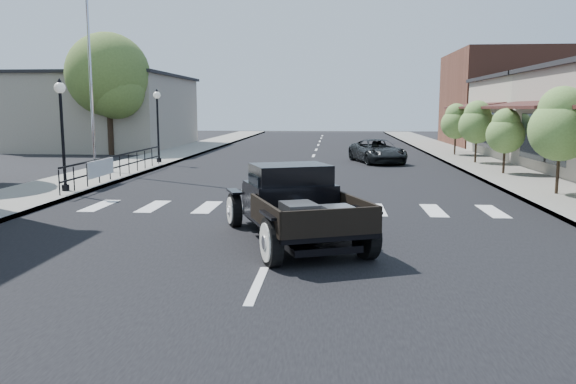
{
  "coord_description": "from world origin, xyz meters",
  "views": [
    {
      "loc": [
        1.2,
        -11.65,
        2.84
      ],
      "look_at": [
        0.2,
        0.63,
        1.0
      ],
      "focal_mm": 35.0,
      "sensor_mm": 36.0,
      "label": 1
    }
  ],
  "objects": [
    {
      "name": "ground",
      "position": [
        0.0,
        0.0,
        0.0
      ],
      "size": [
        120.0,
        120.0,
        0.0
      ],
      "primitive_type": "plane",
      "color": "black",
      "rests_on": "ground"
    },
    {
      "name": "road",
      "position": [
        0.0,
        15.0,
        0.01
      ],
      "size": [
        14.0,
        80.0,
        0.02
      ],
      "primitive_type": "cube",
      "color": "black",
      "rests_on": "ground"
    },
    {
      "name": "road_markings",
      "position": [
        0.0,
        10.0,
        0.0
      ],
      "size": [
        12.0,
        60.0,
        0.06
      ],
      "primitive_type": null,
      "color": "silver",
      "rests_on": "ground"
    },
    {
      "name": "sidewalk_left",
      "position": [
        -8.5,
        15.0,
        0.07
      ],
      "size": [
        3.0,
        80.0,
        0.15
      ],
      "primitive_type": "cube",
      "color": "gray",
      "rests_on": "ground"
    },
    {
      "name": "sidewalk_right",
      "position": [
        8.5,
        15.0,
        0.07
      ],
      "size": [
        3.0,
        80.0,
        0.15
      ],
      "primitive_type": "cube",
      "color": "gray",
      "rests_on": "ground"
    },
    {
      "name": "low_building_left",
      "position": [
        -15.0,
        28.0,
        2.5
      ],
      "size": [
        10.0,
        12.0,
        5.0
      ],
      "primitive_type": "cube",
      "color": "#A69E8C",
      "rests_on": "ground"
    },
    {
      "name": "storefront_far",
      "position": [
        15.0,
        22.0,
        2.25
      ],
      "size": [
        10.0,
        9.0,
        4.5
      ],
      "primitive_type": "cube",
      "color": "#B3AB98",
      "rests_on": "ground"
    },
    {
      "name": "far_building_right",
      "position": [
        15.5,
        32.0,
        3.5
      ],
      "size": [
        11.0,
        10.0,
        7.0
      ],
      "primitive_type": "cube",
      "color": "brown",
      "rests_on": "ground"
    },
    {
      "name": "railing",
      "position": [
        -7.3,
        10.0,
        0.65
      ],
      "size": [
        0.08,
        10.0,
        1.0
      ],
      "primitive_type": null,
      "color": "black",
      "rests_on": "sidewalk_left"
    },
    {
      "name": "banner",
      "position": [
        -7.22,
        8.0,
        0.45
      ],
      "size": [
        0.04,
        2.2,
        0.6
      ],
      "primitive_type": null,
      "color": "silver",
      "rests_on": "sidewalk_left"
    },
    {
      "name": "lamp_post_b",
      "position": [
        -7.6,
        6.0,
        1.97
      ],
      "size": [
        0.36,
        0.36,
        3.65
      ],
      "primitive_type": null,
      "color": "black",
      "rests_on": "sidewalk_left"
    },
    {
      "name": "lamp_post_c",
      "position": [
        -7.6,
        16.0,
        1.97
      ],
      "size": [
        0.36,
        0.36,
        3.65
      ],
      "primitive_type": null,
      "color": "black",
      "rests_on": "sidewalk_left"
    },
    {
      "name": "flagpole",
      "position": [
        -9.2,
        12.0,
        6.41
      ],
      "size": [
        0.12,
        0.12,
        12.51
      ],
      "primitive_type": "cylinder",
      "color": "silver",
      "rests_on": "sidewalk_left"
    },
    {
      "name": "big_tree_far",
      "position": [
        -12.5,
        22.0,
        3.69
      ],
      "size": [
        5.03,
        5.03,
        7.38
      ],
      "primitive_type": null,
      "color": "#4E672C",
      "rests_on": "ground"
    },
    {
      "name": "small_tree_b",
      "position": [
        8.3,
        6.67,
        1.78
      ],
      "size": [
        1.95,
        1.95,
        3.25
      ],
      "primitive_type": null,
      "color": "#5C833C",
      "rests_on": "sidewalk_right"
    },
    {
      "name": "small_tree_c",
      "position": [
        8.3,
        12.36,
        1.45
      ],
      "size": [
        1.56,
        1.56,
        2.6
      ],
      "primitive_type": null,
      "color": "#5C833C",
      "rests_on": "sidewalk_right"
    },
    {
      "name": "small_tree_d",
      "position": [
        8.3,
        17.13,
        1.63
      ],
      "size": [
        1.78,
        1.78,
        2.97
      ],
      "primitive_type": null,
      "color": "#5C833C",
      "rests_on": "sidewalk_right"
    },
    {
      "name": "small_tree_e",
      "position": [
        8.3,
        22.0,
        1.58
      ],
      "size": [
        1.72,
        1.72,
        2.87
      ],
      "primitive_type": null,
      "color": "#5C833C",
      "rests_on": "sidewalk_right"
    },
    {
      "name": "hotrod_pickup",
      "position": [
        0.36,
        0.06,
        0.85
      ],
      "size": [
        3.91,
        5.38,
        1.69
      ],
      "primitive_type": null,
      "rotation": [
        0.0,
        0.0,
        0.37
      ],
      "color": "black",
      "rests_on": "ground"
    },
    {
      "name": "second_car",
      "position": [
        3.48,
        17.93,
        0.61
      ],
      "size": [
        3.1,
        4.76,
        1.22
      ],
      "primitive_type": "imported",
      "rotation": [
        0.0,
        0.0,
        0.27
      ],
      "color": "black",
      "rests_on": "ground"
    }
  ]
}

